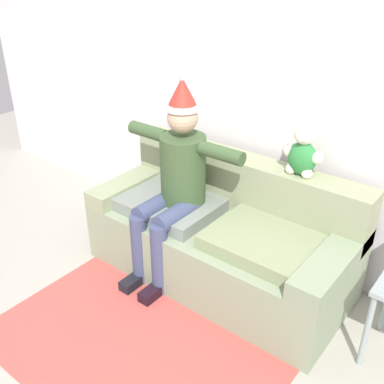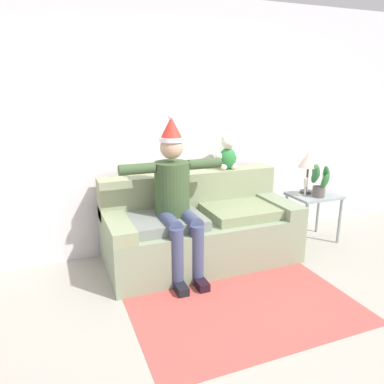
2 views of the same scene
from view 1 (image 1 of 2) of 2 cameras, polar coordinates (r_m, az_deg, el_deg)
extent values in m
plane|color=#A5A193|center=(3.12, -7.86, -19.04)|extent=(10.00, 10.00, 0.00)
cube|color=silver|center=(3.48, 9.46, 12.36)|extent=(7.00, 0.10, 2.70)
cube|color=gray|center=(3.52, 3.31, -7.31)|extent=(1.98, 0.89, 0.48)
cube|color=gray|center=(3.52, 6.59, 1.14)|extent=(1.98, 0.24, 0.42)
cube|color=gray|center=(3.85, -7.31, 1.15)|extent=(0.22, 0.89, 0.13)
cube|color=gray|center=(3.02, 17.36, -8.35)|extent=(0.22, 0.89, 0.13)
cube|color=gray|center=(3.56, -2.90, -1.29)|extent=(0.79, 0.63, 0.10)
cube|color=gray|center=(3.13, 9.63, -6.26)|extent=(0.79, 0.63, 0.10)
cylinder|color=#38502D|center=(3.37, -1.13, 2.88)|extent=(0.34, 0.34, 0.52)
sphere|color=tan|center=(3.22, -1.20, 9.33)|extent=(0.22, 0.22, 0.22)
cylinder|color=white|center=(3.19, -1.21, 10.64)|extent=(0.23, 0.23, 0.04)
cone|color=red|center=(3.16, -1.23, 12.54)|extent=(0.21, 0.21, 0.20)
sphere|color=white|center=(3.14, -1.25, 14.30)|extent=(0.06, 0.06, 0.06)
cylinder|color=#3E4769|center=(3.41, -4.52, -1.76)|extent=(0.14, 0.40, 0.14)
cylinder|color=#3E4769|center=(3.45, -6.60, -7.22)|extent=(0.13, 0.13, 0.58)
cube|color=black|center=(3.56, -7.29, -11.07)|extent=(0.10, 0.24, 0.08)
cylinder|color=#3E4769|center=(3.30, -1.95, -2.84)|extent=(0.14, 0.40, 0.14)
cylinder|color=#3E4769|center=(3.34, -4.11, -8.49)|extent=(0.13, 0.13, 0.58)
cube|color=black|center=(3.45, -4.88, -12.43)|extent=(0.10, 0.24, 0.08)
cylinder|color=#38502D|center=(3.49, -5.52, 7.61)|extent=(0.34, 0.10, 0.10)
cylinder|color=#38502D|center=(3.09, 3.72, 4.89)|extent=(0.34, 0.10, 0.10)
ellipsoid|color=#2D7E3B|center=(3.19, 13.71, 4.14)|extent=(0.20, 0.16, 0.24)
sphere|color=white|center=(3.13, 14.08, 7.16)|extent=(0.15, 0.15, 0.15)
sphere|color=white|center=(3.08, 13.57, 6.69)|extent=(0.07, 0.07, 0.07)
sphere|color=white|center=(3.13, 13.33, 8.29)|extent=(0.05, 0.05, 0.05)
sphere|color=white|center=(3.09, 15.07, 7.82)|extent=(0.05, 0.05, 0.05)
sphere|color=white|center=(3.22, 12.10, 5.13)|extent=(0.08, 0.08, 0.08)
sphere|color=white|center=(3.23, 12.36, 2.88)|extent=(0.08, 0.08, 0.08)
sphere|color=white|center=(3.14, 15.48, 4.13)|extent=(0.08, 0.08, 0.08)
sphere|color=white|center=(3.18, 14.27, 2.29)|extent=(0.08, 0.08, 0.08)
cylinder|color=#8F9C9C|center=(3.01, 21.15, -16.01)|extent=(0.04, 0.04, 0.55)
cube|color=#B94D45|center=(3.11, -8.18, -19.23)|extent=(1.88, 1.14, 0.01)
camera|label=2|loc=(3.23, -67.45, 1.91)|focal=34.64mm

